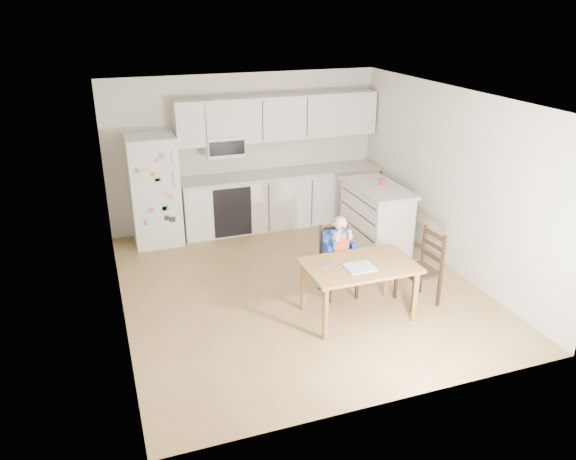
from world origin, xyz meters
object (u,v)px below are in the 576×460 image
(kitchen_island, at_px, (376,216))
(refrigerator, at_px, (154,190))
(chair_booster, at_px, (338,247))
(dining_table, at_px, (359,271))
(red_cup, at_px, (382,181))
(chair_side, at_px, (426,262))

(kitchen_island, bearing_deg, refrigerator, 158.00)
(refrigerator, xyz_separation_m, chair_booster, (1.97, -2.49, -0.20))
(kitchen_island, height_order, dining_table, kitchen_island)
(red_cup, bearing_deg, chair_side, -100.71)
(dining_table, xyz_separation_m, chair_side, (0.94, 0.06, -0.06))
(refrigerator, height_order, red_cup, refrigerator)
(red_cup, height_order, dining_table, red_cup)
(refrigerator, xyz_separation_m, dining_table, (1.97, -3.11, -0.25))
(chair_side, bearing_deg, kitchen_island, 167.94)
(red_cup, xyz_separation_m, chair_booster, (-1.29, -1.28, -0.36))
(dining_table, relative_size, chair_booster, 1.20)
(refrigerator, distance_m, dining_table, 3.69)
(red_cup, xyz_separation_m, chair_side, (-0.35, -1.83, -0.47))
(refrigerator, distance_m, chair_booster, 3.19)
(kitchen_island, relative_size, dining_table, 1.01)
(refrigerator, distance_m, chair_side, 4.23)
(dining_table, distance_m, chair_booster, 0.62)
(dining_table, bearing_deg, red_cup, 55.67)
(red_cup, bearing_deg, dining_table, -124.33)
(kitchen_island, distance_m, red_cup, 0.54)
(red_cup, distance_m, chair_side, 1.93)
(chair_booster, relative_size, chair_side, 1.13)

